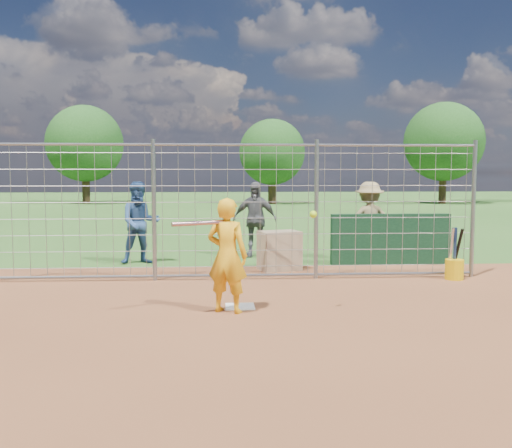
{
  "coord_description": "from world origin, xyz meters",
  "views": [
    {
      "loc": [
        -0.27,
        -8.5,
        1.99
      ],
      "look_at": [
        0.3,
        0.8,
        1.15
      ],
      "focal_mm": 40.0,
      "sensor_mm": 36.0,
      "label": 1
    }
  ],
  "objects": [
    {
      "name": "bystander_b",
      "position": [
        0.52,
        4.9,
        0.89
      ],
      "size": [
        1.11,
        0.66,
        1.78
      ],
      "primitive_type": "imported",
      "rotation": [
        0.0,
        0.0,
        -0.23
      ],
      "color": "#515255",
      "rests_on": "ground"
    },
    {
      "name": "equipment_in_play",
      "position": [
        -0.17,
        -0.67,
        1.33
      ],
      "size": [
        2.01,
        0.45,
        0.2
      ],
      "color": "silver",
      "rests_on": "ground"
    },
    {
      "name": "home_plate",
      "position": [
        0.0,
        -0.2,
        0.01
      ],
      "size": [
        0.43,
        0.43,
        0.02
      ],
      "primitive_type": "cube",
      "color": "silver",
      "rests_on": "ground"
    },
    {
      "name": "bucket_with_bats",
      "position": [
        4.07,
        1.76,
        0.25
      ],
      "size": [
        0.34,
        0.37,
        0.98
      ],
      "color": "#EBB50C",
      "rests_on": "ground"
    },
    {
      "name": "bystander_c",
      "position": [
        3.09,
        4.2,
        0.89
      ],
      "size": [
        1.16,
        0.67,
        1.79
      ],
      "primitive_type": "imported",
      "rotation": [
        0.0,
        0.0,
        3.13
      ],
      "color": "#988353",
      "rests_on": "ground"
    },
    {
      "name": "equipment_bin",
      "position": [
        0.92,
        3.01,
        0.4
      ],
      "size": [
        0.93,
        0.76,
        0.8
      ],
      "primitive_type": "cube",
      "rotation": [
        0.0,
        0.0,
        0.29
      ],
      "color": "tan",
      "rests_on": "ground"
    },
    {
      "name": "tree_line",
      "position": [
        3.13,
        28.13,
        3.71
      ],
      "size": [
        44.66,
        6.72,
        6.48
      ],
      "color": "#3F2B19",
      "rests_on": "ground"
    },
    {
      "name": "batter",
      "position": [
        -0.19,
        -0.5,
        0.82
      ],
      "size": [
        0.7,
        0.59,
        1.64
      ],
      "primitive_type": "imported",
      "rotation": [
        0.0,
        0.0,
        2.74
      ],
      "color": "#FFB016",
      "rests_on": "ground"
    },
    {
      "name": "bystander_a",
      "position": [
        -2.04,
        4.03,
        0.9
      ],
      "size": [
        1.01,
        0.87,
        1.8
      ],
      "primitive_type": "imported",
      "rotation": [
        0.0,
        0.0,
        0.24
      ],
      "color": "navy",
      "rests_on": "ground"
    },
    {
      "name": "dugout_wall",
      "position": [
        3.4,
        3.6,
        0.55
      ],
      "size": [
        2.6,
        0.2,
        1.1
      ],
      "primitive_type": "cube",
      "color": "#11381E",
      "rests_on": "ground"
    },
    {
      "name": "ground",
      "position": [
        0.0,
        0.0,
        0.0
      ],
      "size": [
        100.0,
        100.0,
        0.0
      ],
      "primitive_type": "plane",
      "color": "#2D591E",
      "rests_on": "ground"
    },
    {
      "name": "infield_dirt",
      "position": [
        0.0,
        -3.0,
        0.01
      ],
      "size": [
        18.0,
        18.0,
        0.0
      ],
      "primitive_type": "plane",
      "color": "brown",
      "rests_on": "ground"
    },
    {
      "name": "backstop_fence",
      "position": [
        0.0,
        2.0,
        1.26
      ],
      "size": [
        9.08,
        0.08,
        2.6
      ],
      "color": "gray",
      "rests_on": "ground"
    }
  ]
}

